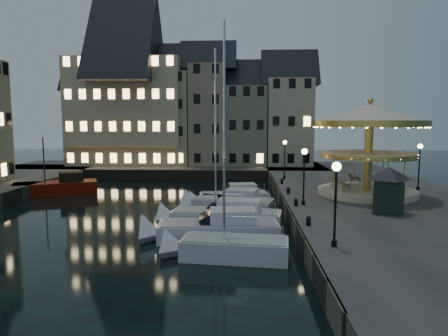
{
  "coord_description": "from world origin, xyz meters",
  "views": [
    {
      "loc": [
        2.68,
        -28.23,
        7.36
      ],
      "look_at": [
        1.0,
        8.0,
        3.2
      ],
      "focal_mm": 32.0,
      "sensor_mm": 36.0,
      "label": 1
    }
  ],
  "objects_px": {
    "motorboat_a": "(224,249)",
    "carousel": "(369,132)",
    "bollard_b": "(296,202)",
    "motorboat_b": "(212,230)",
    "streetlamp_a": "(336,192)",
    "bollard_c": "(288,190)",
    "motorboat_c": "(221,216)",
    "streetlamp_c": "(285,154)",
    "motorboat_e": "(230,198)",
    "streetlamp_d": "(419,160)",
    "bollard_a": "(308,220)",
    "motorboat_d": "(228,204)",
    "red_fishing_boat": "(58,188)",
    "ticket_kiosk": "(389,182)",
    "streetlamp_b": "(304,168)",
    "bollard_d": "(282,181)"
  },
  "relations": [
    {
      "from": "motorboat_e",
      "to": "streetlamp_a",
      "type": "bearing_deg",
      "value": -70.24
    },
    {
      "from": "streetlamp_a",
      "to": "motorboat_e",
      "type": "xyz_separation_m",
      "value": [
        -5.62,
        15.64,
        -3.38
      ]
    },
    {
      "from": "bollard_b",
      "to": "carousel",
      "type": "bearing_deg",
      "value": 36.38
    },
    {
      "from": "streetlamp_a",
      "to": "bollard_b",
      "type": "relative_size",
      "value": 7.32
    },
    {
      "from": "streetlamp_b",
      "to": "red_fishing_boat",
      "type": "height_order",
      "value": "red_fishing_boat"
    },
    {
      "from": "streetlamp_a",
      "to": "motorboat_b",
      "type": "bearing_deg",
      "value": 141.16
    },
    {
      "from": "red_fishing_boat",
      "to": "carousel",
      "type": "xyz_separation_m",
      "value": [
        29.34,
        -5.94,
        5.9
      ]
    },
    {
      "from": "bollard_b",
      "to": "red_fishing_boat",
      "type": "xyz_separation_m",
      "value": [
        -22.79,
        10.76,
        -0.9
      ]
    },
    {
      "from": "bollard_a",
      "to": "carousel",
      "type": "relative_size",
      "value": 0.06
    },
    {
      "from": "streetlamp_a",
      "to": "streetlamp_c",
      "type": "relative_size",
      "value": 1.0
    },
    {
      "from": "carousel",
      "to": "ticket_kiosk",
      "type": "height_order",
      "value": "carousel"
    },
    {
      "from": "bollard_d",
      "to": "bollard_c",
      "type": "bearing_deg",
      "value": -90.0
    },
    {
      "from": "streetlamp_c",
      "to": "streetlamp_a",
      "type": "bearing_deg",
      "value": -90.0
    },
    {
      "from": "motorboat_a",
      "to": "carousel",
      "type": "height_order",
      "value": "motorboat_a"
    },
    {
      "from": "bollard_a",
      "to": "bollard_d",
      "type": "xyz_separation_m",
      "value": [
        0.0,
        16.0,
        0.0
      ]
    },
    {
      "from": "streetlamp_d",
      "to": "motorboat_e",
      "type": "relative_size",
      "value": 0.58
    },
    {
      "from": "bollard_c",
      "to": "bollard_b",
      "type": "bearing_deg",
      "value": -90.0
    },
    {
      "from": "bollard_d",
      "to": "streetlamp_b",
      "type": "bearing_deg",
      "value": -86.57
    },
    {
      "from": "streetlamp_c",
      "to": "carousel",
      "type": "bearing_deg",
      "value": -57.08
    },
    {
      "from": "streetlamp_c",
      "to": "bollard_b",
      "type": "distance_m",
      "value": 14.22
    },
    {
      "from": "motorboat_b",
      "to": "motorboat_c",
      "type": "height_order",
      "value": "motorboat_c"
    },
    {
      "from": "motorboat_c",
      "to": "carousel",
      "type": "xyz_separation_m",
      "value": [
        11.99,
        5.73,
        5.92
      ]
    },
    {
      "from": "streetlamp_a",
      "to": "carousel",
      "type": "relative_size",
      "value": 0.45
    },
    {
      "from": "motorboat_a",
      "to": "ticket_kiosk",
      "type": "height_order",
      "value": "motorboat_a"
    },
    {
      "from": "bollard_a",
      "to": "bollard_b",
      "type": "xyz_separation_m",
      "value": [
        0.0,
        5.5,
        0.0
      ]
    },
    {
      "from": "motorboat_b",
      "to": "bollard_b",
      "type": "bearing_deg",
      "value": 36.85
    },
    {
      "from": "ticket_kiosk",
      "to": "bollard_b",
      "type": "bearing_deg",
      "value": 162.09
    },
    {
      "from": "motorboat_a",
      "to": "motorboat_c",
      "type": "bearing_deg",
      "value": 94.71
    },
    {
      "from": "motorboat_e",
      "to": "streetlamp_b",
      "type": "bearing_deg",
      "value": -45.1
    },
    {
      "from": "streetlamp_a",
      "to": "motorboat_b",
      "type": "distance_m",
      "value": 8.88
    },
    {
      "from": "motorboat_c",
      "to": "motorboat_e",
      "type": "xyz_separation_m",
      "value": [
        0.43,
        7.05,
        -0.04
      ]
    },
    {
      "from": "streetlamp_a",
      "to": "bollard_d",
      "type": "xyz_separation_m",
      "value": [
        -0.6,
        20.0,
        -2.41
      ]
    },
    {
      "from": "motorboat_c",
      "to": "carousel",
      "type": "height_order",
      "value": "motorboat_c"
    },
    {
      "from": "streetlamp_d",
      "to": "motorboat_d",
      "type": "relative_size",
      "value": 0.55
    },
    {
      "from": "bollard_b",
      "to": "motorboat_b",
      "type": "distance_m",
      "value": 7.31
    },
    {
      "from": "motorboat_c",
      "to": "motorboat_e",
      "type": "relative_size",
      "value": 1.63
    },
    {
      "from": "streetlamp_d",
      "to": "red_fishing_boat",
      "type": "relative_size",
      "value": 0.5
    },
    {
      "from": "motorboat_b",
      "to": "carousel",
      "type": "distance_m",
      "value": 16.49
    },
    {
      "from": "motorboat_b",
      "to": "motorboat_d",
      "type": "distance_m",
      "value": 8.11
    },
    {
      "from": "streetlamp_d",
      "to": "motorboat_c",
      "type": "height_order",
      "value": "motorboat_c"
    },
    {
      "from": "streetlamp_c",
      "to": "bollard_c",
      "type": "relative_size",
      "value": 7.32
    },
    {
      "from": "motorboat_b",
      "to": "motorboat_c",
      "type": "relative_size",
      "value": 0.74
    },
    {
      "from": "streetlamp_c",
      "to": "bollard_c",
      "type": "height_order",
      "value": "streetlamp_c"
    },
    {
      "from": "motorboat_d",
      "to": "red_fishing_boat",
      "type": "bearing_deg",
      "value": 158.33
    },
    {
      "from": "ticket_kiosk",
      "to": "streetlamp_c",
      "type": "bearing_deg",
      "value": 108.34
    },
    {
      "from": "motorboat_b",
      "to": "motorboat_e",
      "type": "relative_size",
      "value": 1.2
    },
    {
      "from": "bollard_a",
      "to": "motorboat_b",
      "type": "distance_m",
      "value": 5.99
    },
    {
      "from": "ticket_kiosk",
      "to": "streetlamp_b",
      "type": "bearing_deg",
      "value": 155.54
    },
    {
      "from": "streetlamp_b",
      "to": "ticket_kiosk",
      "type": "bearing_deg",
      "value": -24.46
    },
    {
      "from": "streetlamp_b",
      "to": "streetlamp_d",
      "type": "distance_m",
      "value": 13.29
    }
  ]
}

